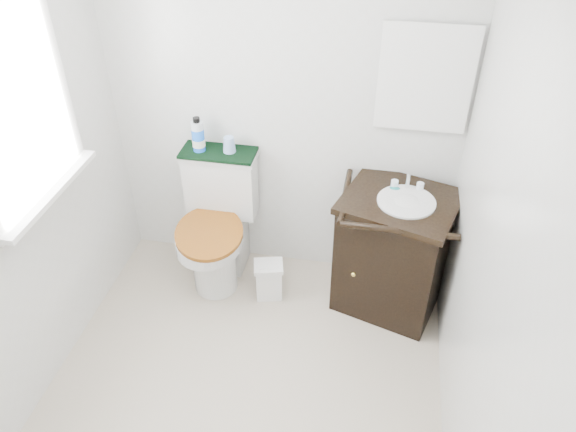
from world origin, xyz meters
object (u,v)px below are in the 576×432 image
(toilet, at_px, (219,229))
(mouthwash_bottle, at_px, (198,136))
(vanity, at_px, (394,250))
(cup, at_px, (229,144))
(trash_bin, at_px, (269,280))

(toilet, height_order, mouthwash_bottle, mouthwash_bottle)
(vanity, height_order, cup, cup)
(cup, bearing_deg, toilet, -117.45)
(toilet, distance_m, mouthwash_bottle, 0.65)
(mouthwash_bottle, height_order, cup, mouthwash_bottle)
(toilet, xyz_separation_m, cup, (0.07, 0.14, 0.57))
(toilet, height_order, cup, cup)
(vanity, xyz_separation_m, trash_bin, (-0.78, -0.10, -0.29))
(trash_bin, bearing_deg, toilet, 156.45)
(trash_bin, distance_m, mouthwash_bottle, 1.04)
(mouthwash_bottle, distance_m, cup, 0.20)
(mouthwash_bottle, relative_size, cup, 2.25)
(mouthwash_bottle, xyz_separation_m, cup, (0.19, 0.02, -0.05))
(vanity, distance_m, trash_bin, 0.84)
(vanity, relative_size, cup, 9.15)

